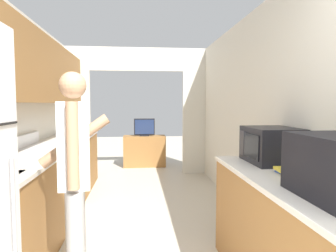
% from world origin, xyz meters
% --- Properties ---
extents(wall_left, '(0.38, 7.43, 2.50)m').
position_xyz_m(wall_left, '(-1.30, 2.37, 1.52)').
color(wall_left, silver).
rests_on(wall_left, ground_plane).
extents(wall_right, '(0.06, 7.43, 2.50)m').
position_xyz_m(wall_right, '(1.39, 1.92, 1.25)').
color(wall_right, silver).
rests_on(wall_right, ground_plane).
extents(wall_far_with_doorway, '(3.11, 0.06, 2.50)m').
position_xyz_m(wall_far_with_doorway, '(0.00, 5.06, 1.46)').
color(wall_far_with_doorway, silver).
rests_on(wall_far_with_doorway, ground_plane).
extents(counter_left, '(0.62, 3.95, 0.90)m').
position_xyz_m(counter_left, '(-1.06, 2.87, 0.45)').
color(counter_left, '#9E6B38').
rests_on(counter_left, ground_plane).
extents(counter_right, '(0.62, 1.77, 0.90)m').
position_xyz_m(counter_right, '(1.06, 1.05, 0.45)').
color(counter_right, '#9E6B38').
rests_on(counter_right, ground_plane).
extents(range_oven, '(0.66, 0.80, 1.04)m').
position_xyz_m(range_oven, '(-1.05, 2.89, 0.46)').
color(range_oven, white).
rests_on(range_oven, ground_plane).
extents(person, '(0.53, 0.41, 1.63)m').
position_xyz_m(person, '(-0.44, 1.28, 0.87)').
color(person, '#9E9E9E').
rests_on(person, ground_plane).
extents(microwave, '(0.39, 0.51, 0.30)m').
position_xyz_m(microwave, '(1.14, 1.59, 1.06)').
color(microwave, black).
rests_on(microwave, counter_right).
extents(book_stack, '(0.26, 0.31, 0.04)m').
position_xyz_m(book_stack, '(1.11, 1.10, 0.93)').
color(book_stack, '#2D4C99').
rests_on(book_stack, counter_right).
extents(tv_cabinet, '(0.94, 0.42, 0.69)m').
position_xyz_m(tv_cabinet, '(0.16, 5.87, 0.35)').
color(tv_cabinet, '#9E6B38').
rests_on(tv_cabinet, ground_plane).
extents(television, '(0.46, 0.16, 0.39)m').
position_xyz_m(television, '(0.16, 5.83, 0.88)').
color(television, black).
rests_on(television, tv_cabinet).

